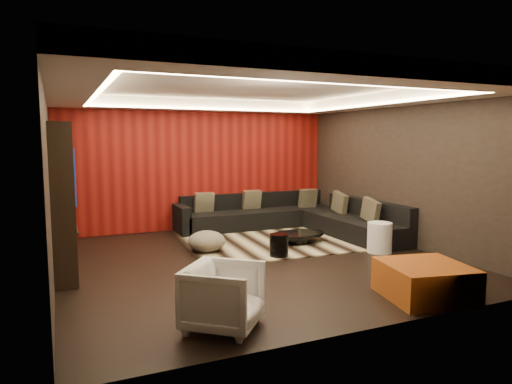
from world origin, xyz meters
name	(u,v)px	position (x,y,z in m)	size (l,w,h in m)	color
floor	(254,261)	(0.00, 0.00, -0.01)	(6.00, 6.00, 0.02)	black
ceiling	(254,86)	(0.00, 0.00, 2.81)	(6.00, 6.00, 0.02)	silver
wall_back	(200,165)	(0.00, 3.01, 1.40)	(6.00, 0.02, 2.80)	black
wall_left	(49,182)	(-3.01, 0.00, 1.40)	(0.02, 6.00, 2.80)	black
wall_right	(401,170)	(3.01, 0.00, 1.40)	(0.02, 6.00, 2.80)	black
red_feature_wall	(200,166)	(0.00, 2.97, 1.40)	(5.98, 0.05, 2.78)	#6B0C0A
soffit_back	(203,105)	(0.00, 2.70, 2.69)	(6.00, 0.60, 0.22)	silver
soffit_front	(358,69)	(0.00, -2.70, 2.69)	(6.00, 0.60, 0.22)	silver
soffit_left	(69,85)	(-2.70, 0.00, 2.69)	(0.60, 4.80, 0.22)	silver
soffit_right	(390,100)	(2.70, 0.00, 2.69)	(0.60, 4.80, 0.22)	silver
cove_back	(208,109)	(0.00, 2.36, 2.60)	(4.80, 0.08, 0.04)	#FFD899
cove_front	(339,82)	(0.00, -2.36, 2.60)	(4.80, 0.08, 0.04)	#FFD899
cove_left	(96,93)	(-2.36, 0.00, 2.60)	(0.08, 4.80, 0.04)	#FFD899
cove_right	(375,104)	(2.36, 0.00, 2.60)	(0.08, 4.80, 0.04)	#FFD899
tv_surround	(62,198)	(-2.85, 0.60, 1.10)	(0.30, 2.00, 2.20)	black
tv_screen	(72,175)	(-2.69, 0.60, 1.45)	(0.04, 1.30, 0.80)	black
tv_shelf	(75,224)	(-2.69, 0.60, 0.70)	(0.04, 1.60, 0.04)	black
rug	(284,238)	(1.20, 1.27, 0.01)	(4.00, 3.00, 0.02)	#C1B78D
coffee_table	(298,238)	(1.23, 0.75, 0.12)	(1.14, 1.14, 0.19)	black
drum_stool	(279,245)	(0.46, 0.02, 0.21)	(0.32, 0.32, 0.37)	black
striped_pouf	(207,241)	(-0.55, 0.82, 0.20)	(0.66, 0.66, 0.36)	beige
white_side_table	(380,238)	(2.22, -0.41, 0.26)	(0.42, 0.42, 0.53)	white
orange_ottoman	(425,281)	(1.24, -2.50, 0.22)	(0.97, 0.97, 0.43)	#8D4412
armchair	(223,297)	(-1.38, -2.36, 0.34)	(0.73, 0.75, 0.68)	white
sectional_sofa	(293,219)	(1.73, 1.86, 0.26)	(3.65, 3.50, 0.75)	black
throw_pillows	(293,202)	(1.75, 1.91, 0.62)	(2.90, 2.73, 0.50)	tan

